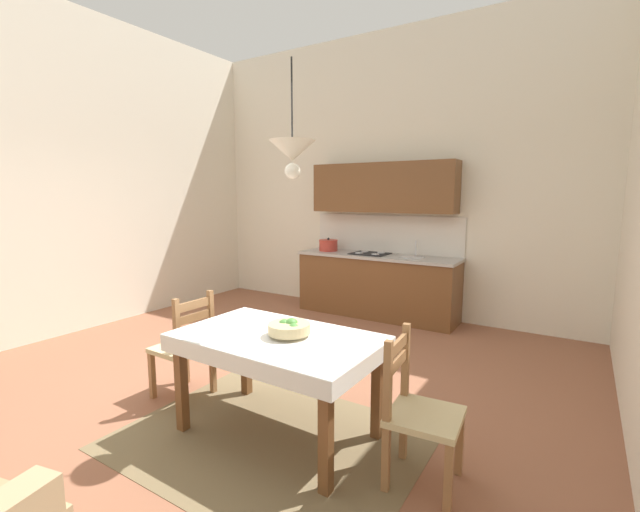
% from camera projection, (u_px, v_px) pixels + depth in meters
% --- Properties ---
extents(ground_plane, '(6.43, 6.72, 0.10)m').
position_uv_depth(ground_plane, '(246.00, 390.00, 3.93)').
color(ground_plane, '#935B42').
extents(wall_back, '(6.43, 0.12, 4.06)m').
position_uv_depth(wall_back, '(385.00, 176.00, 6.25)').
color(wall_back, silver).
rests_on(wall_back, ground_plane).
extents(wall_left, '(0.12, 6.72, 4.06)m').
position_uv_depth(wall_left, '(59.00, 172.00, 5.19)').
color(wall_left, silver).
rests_on(wall_left, ground_plane).
extents(area_rug, '(2.10, 1.60, 0.01)m').
position_uv_depth(area_rug, '(270.00, 439.00, 3.05)').
color(area_rug, '#756445').
rests_on(area_rug, ground_plane).
extents(kitchen_cabinetry, '(2.34, 0.63, 2.20)m').
position_uv_depth(kitchen_cabinetry, '(378.00, 257.00, 6.10)').
color(kitchen_cabinetry, brown).
rests_on(kitchen_cabinetry, ground_plane).
extents(dining_table, '(1.47, 0.90, 0.75)m').
position_uv_depth(dining_table, '(277.00, 352.00, 3.04)').
color(dining_table, brown).
rests_on(dining_table, ground_plane).
extents(dining_chair_tv_side, '(0.43, 0.43, 0.93)m').
position_uv_depth(dining_chair_tv_side, '(185.00, 348.00, 3.64)').
color(dining_chair_tv_side, '#D1BC89').
rests_on(dining_chair_tv_side, ground_plane).
extents(dining_chair_window_side, '(0.45, 0.45, 0.93)m').
position_uv_depth(dining_chair_window_side, '(418.00, 413.00, 2.55)').
color(dining_chair_window_side, '#D1BC89').
rests_on(dining_chair_window_side, ground_plane).
extents(fruit_bowl, '(0.30, 0.30, 0.12)m').
position_uv_depth(fruit_bowl, '(289.00, 328.00, 2.99)').
color(fruit_bowl, tan).
rests_on(fruit_bowl, dining_table).
extents(pendant_lamp, '(0.32, 0.32, 0.80)m').
position_uv_depth(pendant_lamp, '(292.00, 152.00, 2.90)').
color(pendant_lamp, black).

